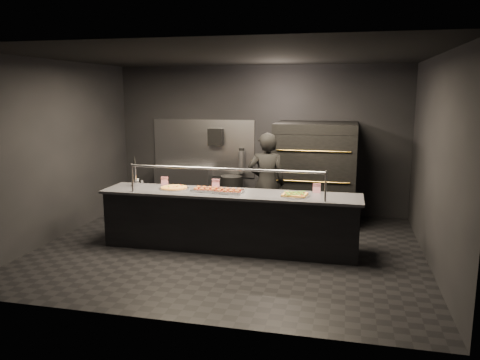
# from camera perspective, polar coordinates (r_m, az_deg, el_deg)

# --- Properties ---
(room) EXTENTS (6.04, 6.00, 3.00)m
(room) POSITION_cam_1_polar(r_m,az_deg,el_deg) (7.30, -1.41, 3.00)
(room) COLOR black
(room) RESTS_ON ground
(service_counter) EXTENTS (4.10, 0.78, 1.37)m
(service_counter) POSITION_cam_1_polar(r_m,az_deg,el_deg) (7.46, -1.29, -4.93)
(service_counter) COLOR black
(service_counter) RESTS_ON ground
(pizza_oven) EXTENTS (1.50, 1.23, 1.91)m
(pizza_oven) POSITION_cam_1_polar(r_m,az_deg,el_deg) (9.00, 9.14, 0.93)
(pizza_oven) COLOR black
(pizza_oven) RESTS_ON ground
(prep_shelf) EXTENTS (1.20, 0.35, 0.90)m
(prep_shelf) POSITION_cam_1_polar(r_m,az_deg,el_deg) (10.08, -6.85, -0.95)
(prep_shelf) COLOR #99999E
(prep_shelf) RESTS_ON ground
(towel_dispenser) EXTENTS (0.30, 0.20, 0.35)m
(towel_dispenser) POSITION_cam_1_polar(r_m,az_deg,el_deg) (9.77, -2.98, 5.27)
(towel_dispenser) COLOR black
(towel_dispenser) RESTS_ON room
(fire_extinguisher) EXTENTS (0.14, 0.14, 0.51)m
(fire_extinguisher) POSITION_cam_1_polar(r_m,az_deg,el_deg) (9.70, 0.20, 2.33)
(fire_extinguisher) COLOR #B2B2B7
(fire_extinguisher) RESTS_ON room
(beer_tap) EXTENTS (0.13, 0.19, 0.52)m
(beer_tap) POSITION_cam_1_polar(r_m,az_deg,el_deg) (7.99, -12.66, 0.31)
(beer_tap) COLOR silver
(beer_tap) RESTS_ON service_counter
(round_pizza) EXTENTS (0.49, 0.49, 0.03)m
(round_pizza) POSITION_cam_1_polar(r_m,az_deg,el_deg) (7.70, -8.04, -0.94)
(round_pizza) COLOR silver
(round_pizza) RESTS_ON service_counter
(slider_tray_a) EXTENTS (0.48, 0.40, 0.07)m
(slider_tray_a) POSITION_cam_1_polar(r_m,az_deg,el_deg) (7.47, -4.19, -1.14)
(slider_tray_a) COLOR silver
(slider_tray_a) RESTS_ON service_counter
(slider_tray_b) EXTENTS (0.45, 0.35, 0.07)m
(slider_tray_b) POSITION_cam_1_polar(r_m,az_deg,el_deg) (7.32, -1.35, -1.35)
(slider_tray_b) COLOR silver
(slider_tray_b) RESTS_ON service_counter
(square_pizza) EXTENTS (0.45, 0.45, 0.05)m
(square_pizza) POSITION_cam_1_polar(r_m,az_deg,el_deg) (7.14, 6.69, -1.79)
(square_pizza) COLOR silver
(square_pizza) RESTS_ON service_counter
(condiment_jar) EXTENTS (0.15, 0.06, 0.10)m
(condiment_jar) POSITION_cam_1_polar(r_m,az_deg,el_deg) (8.16, -12.25, -0.19)
(condiment_jar) COLOR silver
(condiment_jar) RESTS_ON service_counter
(tent_cards) EXTENTS (2.66, 0.04, 0.15)m
(tent_cards) POSITION_cam_1_polar(r_m,az_deg,el_deg) (7.61, -1.18, -0.50)
(tent_cards) COLOR white
(tent_cards) RESTS_ON service_counter
(trash_bin) EXTENTS (0.46, 0.46, 0.77)m
(trash_bin) POSITION_cam_1_polar(r_m,az_deg,el_deg) (9.69, -1.01, -1.75)
(trash_bin) COLOR black
(trash_bin) RESTS_ON ground
(worker) EXTENTS (0.72, 0.54, 1.79)m
(worker) POSITION_cam_1_polar(r_m,az_deg,el_deg) (8.20, 3.25, -0.42)
(worker) COLOR black
(worker) RESTS_ON ground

